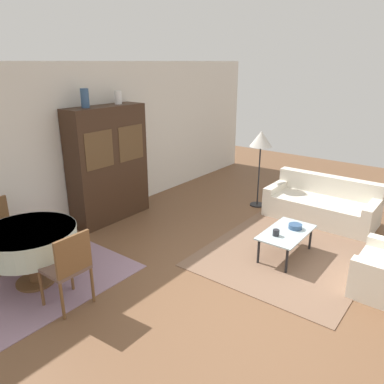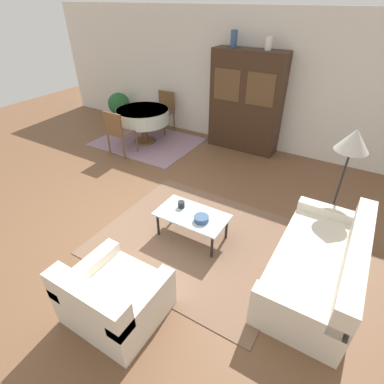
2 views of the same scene
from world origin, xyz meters
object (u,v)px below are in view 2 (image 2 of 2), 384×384
couch (320,266)px  bowl (201,219)px  coffee_table (192,217)px  dining_table (143,116)px  armchair (113,298)px  dining_chair_far (164,109)px  display_cabinet (246,102)px  potted_plant (119,106)px  vase_short (269,43)px  dining_chair_near (118,130)px  vase_tall (234,39)px  floor_lamp (353,144)px  cup (181,204)px

couch → bowl: bearing=94.6°
couch → coffee_table: size_ratio=1.92×
dining_table → bowl: 3.61m
armchair → dining_chair_far: (-2.57, 4.50, 0.27)m
armchair → display_cabinet: 4.66m
coffee_table → bowl: size_ratio=5.02×
potted_plant → dining_chair_far: bearing=4.8°
coffee_table → vase_short: bearing=94.8°
display_cabinet → dining_chair_far: bearing=-177.9°
armchair → coffee_table: (0.05, 1.47, 0.08)m
dining_chair_near → vase_short: 3.28m
armchair → potted_plant: bearing=131.8°
display_cabinet → vase_tall: size_ratio=6.71×
dining_table → dining_chair_near: dining_chair_near is taller
coffee_table → display_cabinet: 3.22m
couch → dining_chair_near: bearing=72.2°
coffee_table → vase_short: 3.58m
dining_chair_far → vase_short: size_ratio=4.11×
dining_table → dining_chair_far: bearing=90.0°
floor_lamp → potted_plant: bearing=163.8°
couch → vase_short: size_ratio=8.19×
display_cabinet → dining_chair_far: (-2.03, -0.08, -0.46)m
cup → vase_short: (-0.05, 3.04, 1.68)m
display_cabinet → cup: size_ratio=21.75×
cup → dining_chair_far: bearing=129.1°
bowl → armchair: bearing=-98.9°
bowl → floor_lamp: bearing=44.0°
bowl → dining_chair_near: bearing=151.8°
coffee_table → bowl: bowl is taller
dining_table → dining_chair_near: bearing=-90.0°
bowl → vase_short: 3.61m
bowl → potted_plant: potted_plant is taller
armchair → dining_table: size_ratio=0.80×
bowl → vase_short: bearing=97.9°
dining_chair_far → bowl: dining_chair_far is taller
armchair → couch: bearing=42.0°
display_cabinet → floor_lamp: size_ratio=1.36×
potted_plant → bowl: bearing=-35.6°
armchair → dining_table: dining_table is taller
dining_chair_far → potted_plant: size_ratio=1.22×
display_cabinet → vase_short: vase_short is taller
display_cabinet → cup: bearing=-83.1°
couch → cup: size_ratio=20.14×
coffee_table → vase_short: size_ratio=4.26×
display_cabinet → dining_chair_near: display_cabinet is taller
cup → display_cabinet: bearing=96.9°
vase_short → potted_plant: vase_short is taller
cup → potted_plant: (-3.75, 2.85, -0.01)m
couch → cup: 1.88m
dining_chair_far → vase_short: 2.83m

